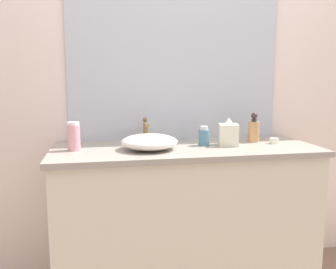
% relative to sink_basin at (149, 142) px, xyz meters
% --- Properties ---
extents(bathroom_wall_rear, '(6.00, 0.06, 2.60)m').
position_rel_sink_basin_xyz_m(bathroom_wall_rear, '(0.29, 0.37, 0.37)').
color(bathroom_wall_rear, silver).
rests_on(bathroom_wall_rear, ground).
extents(vanity_counter, '(1.55, 0.58, 0.89)m').
position_rel_sink_basin_xyz_m(vanity_counter, '(0.22, 0.04, -0.48)').
color(vanity_counter, beige).
rests_on(vanity_counter, ground).
extents(wall_mirror_panel, '(1.37, 0.01, 1.14)m').
position_rel_sink_basin_xyz_m(wall_mirror_panel, '(0.22, 0.33, 0.53)').
color(wall_mirror_panel, '#B2BCC6').
rests_on(wall_mirror_panel, vanity_counter).
extents(sink_basin, '(0.32, 0.30, 0.09)m').
position_rel_sink_basin_xyz_m(sink_basin, '(0.00, 0.00, 0.00)').
color(sink_basin, silver).
rests_on(sink_basin, vanity_counter).
extents(faucet, '(0.03, 0.15, 0.16)m').
position_rel_sink_basin_xyz_m(faucet, '(0.00, 0.16, 0.05)').
color(faucet, olive).
rests_on(faucet, vanity_counter).
extents(soap_dispenser, '(0.07, 0.07, 0.19)m').
position_rel_sink_basin_xyz_m(soap_dispenser, '(0.68, 0.12, 0.03)').
color(soap_dispenser, tan).
rests_on(soap_dispenser, vanity_counter).
extents(lotion_bottle, '(0.06, 0.06, 0.12)m').
position_rel_sink_basin_xyz_m(lotion_bottle, '(0.34, 0.06, 0.01)').
color(lotion_bottle, teal).
rests_on(lotion_bottle, vanity_counter).
extents(perfume_bottle, '(0.07, 0.07, 0.16)m').
position_rel_sink_basin_xyz_m(perfume_bottle, '(-0.42, 0.05, 0.04)').
color(perfume_bottle, pink).
rests_on(perfume_bottle, vanity_counter).
extents(tissue_box, '(0.14, 0.14, 0.17)m').
position_rel_sink_basin_xyz_m(tissue_box, '(0.48, 0.04, 0.03)').
color(tissue_box, beige).
rests_on(tissue_box, vanity_counter).
extents(candle_jar, '(0.05, 0.05, 0.03)m').
position_rel_sink_basin_xyz_m(candle_jar, '(0.78, 0.04, -0.03)').
color(candle_jar, silver).
rests_on(candle_jar, vanity_counter).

